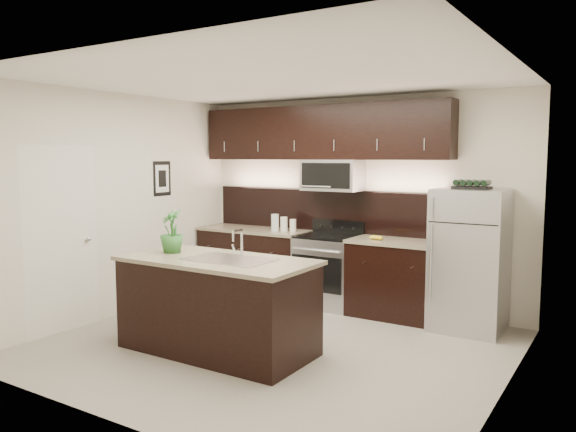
# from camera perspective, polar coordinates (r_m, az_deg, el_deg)

# --- Properties ---
(ground) EXTENTS (4.50, 4.50, 0.00)m
(ground) POSITION_cam_1_polar(r_m,az_deg,el_deg) (5.92, -1.64, -13.06)
(ground) COLOR gray
(ground) RESTS_ON ground
(room_walls) EXTENTS (4.52, 4.02, 2.71)m
(room_walls) POSITION_cam_1_polar(r_m,az_deg,el_deg) (5.63, -2.85, 3.58)
(room_walls) COLOR silver
(room_walls) RESTS_ON ground
(counter_run) EXTENTS (3.51, 0.65, 0.94)m
(counter_run) POSITION_cam_1_polar(r_m,az_deg,el_deg) (7.42, 2.68, -5.37)
(counter_run) COLOR black
(counter_run) RESTS_ON ground
(upper_fixtures) EXTENTS (3.49, 0.40, 1.66)m
(upper_fixtures) POSITION_cam_1_polar(r_m,az_deg,el_deg) (7.39, 3.49, 7.59)
(upper_fixtures) COLOR black
(upper_fixtures) RESTS_ON counter_run
(island) EXTENTS (1.96, 0.96, 0.94)m
(island) POSITION_cam_1_polar(r_m,az_deg,el_deg) (5.69, -7.17, -8.93)
(island) COLOR black
(island) RESTS_ON ground
(sink_faucet) EXTENTS (0.84, 0.50, 0.28)m
(sink_faucet) POSITION_cam_1_polar(r_m,az_deg,el_deg) (5.50, -5.95, -4.27)
(sink_faucet) COLOR silver
(sink_faucet) RESTS_ON island
(refrigerator) EXTENTS (0.76, 0.69, 1.59)m
(refrigerator) POSITION_cam_1_polar(r_m,az_deg,el_deg) (6.57, 17.95, -4.29)
(refrigerator) COLOR #B2B2B7
(refrigerator) RESTS_ON ground
(wine_rack) EXTENTS (0.39, 0.24, 0.10)m
(wine_rack) POSITION_cam_1_polar(r_m,az_deg,el_deg) (6.48, 18.19, 3.02)
(wine_rack) COLOR black
(wine_rack) RESTS_ON refrigerator
(plant) EXTENTS (0.33, 0.33, 0.45)m
(plant) POSITION_cam_1_polar(r_m,az_deg,el_deg) (5.97, -11.73, -1.51)
(plant) COLOR #2B6628
(plant) RESTS_ON island
(canisters) EXTENTS (0.33, 0.18, 0.23)m
(canisters) POSITION_cam_1_polar(r_m,az_deg,el_deg) (7.57, -0.64, -0.77)
(canisters) COLOR silver
(canisters) RESTS_ON counter_run
(french_press) EXTENTS (0.11, 0.11, 0.32)m
(french_press) POSITION_cam_1_polar(r_m,az_deg,el_deg) (6.64, 14.81, -1.75)
(french_press) COLOR silver
(french_press) RESTS_ON counter_run
(bananas) EXTENTS (0.19, 0.15, 0.05)m
(bananas) POSITION_cam_1_polar(r_m,az_deg,el_deg) (6.89, 8.69, -2.13)
(bananas) COLOR yellow
(bananas) RESTS_ON counter_run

